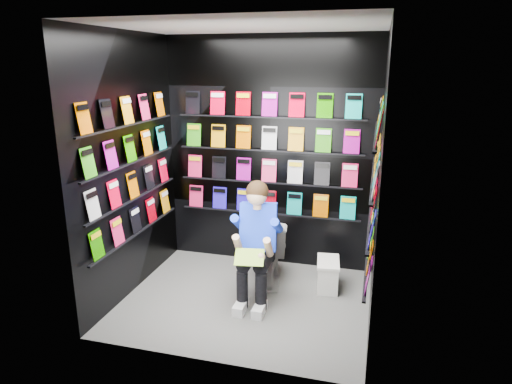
# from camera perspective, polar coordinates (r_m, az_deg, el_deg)

# --- Properties ---
(floor) EXTENTS (2.40, 2.40, 0.00)m
(floor) POSITION_cam_1_polar(r_m,az_deg,el_deg) (4.70, -1.29, -13.40)
(floor) COLOR slate
(floor) RESTS_ON ground
(ceiling) EXTENTS (2.40, 2.40, 0.00)m
(ceiling) POSITION_cam_1_polar(r_m,az_deg,el_deg) (4.11, -1.53, 20.09)
(ceiling) COLOR white
(ceiling) RESTS_ON floor
(wall_back) EXTENTS (2.40, 0.04, 2.60)m
(wall_back) POSITION_cam_1_polar(r_m,az_deg,el_deg) (5.16, 1.74, 4.73)
(wall_back) COLOR black
(wall_back) RESTS_ON floor
(wall_front) EXTENTS (2.40, 0.04, 2.60)m
(wall_front) POSITION_cam_1_polar(r_m,az_deg,el_deg) (3.31, -6.29, -1.79)
(wall_front) COLOR black
(wall_front) RESTS_ON floor
(wall_left) EXTENTS (0.04, 2.00, 2.60)m
(wall_left) POSITION_cam_1_polar(r_m,az_deg,el_deg) (4.69, -15.62, 3.01)
(wall_left) COLOR black
(wall_left) RESTS_ON floor
(wall_right) EXTENTS (0.04, 2.00, 2.60)m
(wall_right) POSITION_cam_1_polar(r_m,az_deg,el_deg) (4.06, 15.10, 1.07)
(wall_right) COLOR black
(wall_right) RESTS_ON floor
(comics_back) EXTENTS (2.10, 0.06, 1.37)m
(comics_back) POSITION_cam_1_polar(r_m,az_deg,el_deg) (5.13, 1.66, 4.72)
(comics_back) COLOR red
(comics_back) RESTS_ON wall_back
(comics_left) EXTENTS (0.06, 1.70, 1.37)m
(comics_left) POSITION_cam_1_polar(r_m,az_deg,el_deg) (4.68, -15.31, 3.05)
(comics_left) COLOR red
(comics_left) RESTS_ON wall_left
(comics_right) EXTENTS (0.06, 1.70, 1.37)m
(comics_right) POSITION_cam_1_polar(r_m,az_deg,el_deg) (4.05, 14.68, 1.17)
(comics_right) COLOR red
(comics_right) RESTS_ON wall_right
(toilet) EXTENTS (0.53, 0.81, 0.73)m
(toilet) POSITION_cam_1_polar(r_m,az_deg,el_deg) (4.95, 1.49, -7.07)
(toilet) COLOR white
(toilet) RESTS_ON floor
(longbox) EXTENTS (0.25, 0.40, 0.28)m
(longbox) POSITION_cam_1_polar(r_m,az_deg,el_deg) (4.93, 8.94, -10.28)
(longbox) COLOR white
(longbox) RESTS_ON floor
(longbox_lid) EXTENTS (0.27, 0.42, 0.03)m
(longbox_lid) POSITION_cam_1_polar(r_m,az_deg,el_deg) (4.86, 9.02, -8.63)
(longbox_lid) COLOR white
(longbox_lid) RESTS_ON longbox
(reader) EXTENTS (0.59, 0.77, 1.30)m
(reader) POSITION_cam_1_polar(r_m,az_deg,el_deg) (4.47, 0.38, -4.46)
(reader) COLOR #0428E1
(reader) RESTS_ON toilet
(held_comic) EXTENTS (0.29, 0.20, 0.11)m
(held_comic) POSITION_cam_1_polar(r_m,az_deg,el_deg) (4.22, -0.84, -8.15)
(held_comic) COLOR green
(held_comic) RESTS_ON reader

